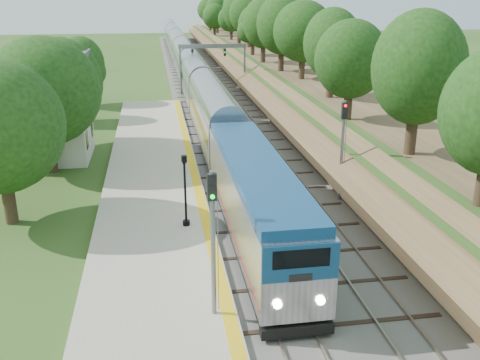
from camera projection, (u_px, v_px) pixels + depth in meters
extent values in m
cube|color=#4C4944|center=(206.00, 87.00, 72.00)|extent=(9.50, 170.00, 0.12)
cube|color=gray|center=(185.00, 87.00, 71.55)|extent=(0.08, 170.00, 0.16)
cube|color=gray|center=(196.00, 86.00, 71.77)|extent=(0.08, 170.00, 0.16)
cube|color=gray|center=(215.00, 86.00, 72.15)|extent=(0.08, 170.00, 0.16)
cube|color=gray|center=(225.00, 86.00, 72.36)|extent=(0.08, 170.00, 0.16)
cube|color=#ACA58B|center=(154.00, 221.00, 29.95)|extent=(6.40, 68.00, 0.38)
cube|color=gold|center=(204.00, 215.00, 30.31)|extent=(0.55, 68.00, 0.01)
cube|color=brown|center=(275.00, 75.00, 72.93)|extent=(9.00, 170.00, 3.00)
cube|color=brown|center=(246.00, 77.00, 72.42)|extent=(4.47, 170.00, 4.54)
cylinder|color=#332316|center=(475.00, 172.00, 25.25)|extent=(0.60, 0.60, 2.62)
cylinder|color=#332316|center=(264.00, 54.00, 71.77)|extent=(0.60, 0.60, 2.62)
sphere|color=#11350E|center=(265.00, 27.00, 70.57)|extent=(5.70, 5.70, 5.70)
cylinder|color=#332316|center=(219.00, 29.00, 118.29)|extent=(0.60, 0.60, 2.62)
sphere|color=#11350E|center=(219.00, 12.00, 117.09)|extent=(5.70, 5.70, 5.70)
cube|color=beige|center=(33.00, 116.00, 40.60)|extent=(8.00, 6.00, 6.80)
cube|color=#4C4F53|center=(26.00, 62.00, 39.26)|extent=(8.60, 6.60, 1.20)
cube|color=black|center=(87.00, 140.00, 40.05)|extent=(0.05, 1.10, 1.30)
cube|color=black|center=(92.00, 128.00, 43.40)|extent=(0.05, 1.10, 1.30)
cube|color=black|center=(83.00, 103.00, 39.12)|extent=(0.05, 1.10, 1.30)
cube|color=black|center=(89.00, 94.00, 42.47)|extent=(0.05, 1.10, 1.30)
cylinder|color=slate|center=(181.00, 70.00, 65.81)|extent=(0.24, 0.24, 6.20)
cylinder|color=slate|center=(245.00, 69.00, 67.00)|extent=(0.24, 0.24, 6.20)
cube|color=slate|center=(213.00, 46.00, 65.45)|extent=(8.40, 0.25, 0.50)
cube|color=black|center=(192.00, 53.00, 65.19)|extent=(0.30, 0.20, 0.90)
cube|color=black|center=(225.00, 52.00, 65.79)|extent=(0.30, 0.20, 0.90)
cylinder|color=#332316|center=(55.00, 157.00, 37.90)|extent=(0.60, 0.60, 2.45)
sphere|color=#11350E|center=(50.00, 111.00, 36.79)|extent=(5.32, 5.32, 5.32)
cylinder|color=#332316|center=(82.00, 110.00, 52.79)|extent=(0.60, 0.60, 2.45)
sphere|color=#11350E|center=(79.00, 76.00, 51.67)|extent=(5.32, 5.32, 5.32)
cube|color=black|center=(255.00, 232.00, 27.66)|extent=(2.61, 16.34, 0.57)
cube|color=#B7BAC1|center=(256.00, 199.00, 27.03)|extent=(2.84, 17.02, 3.21)
cube|color=navy|center=(256.00, 164.00, 26.42)|extent=(2.72, 16.34, 0.42)
cube|color=navy|center=(301.00, 263.00, 18.78)|extent=(2.81, 0.10, 1.42)
cube|color=black|center=(301.00, 259.00, 18.68)|extent=(2.08, 0.06, 0.71)
cube|color=#9D1C0F|center=(256.00, 218.00, 27.39)|extent=(2.86, 16.68, 0.09)
cube|color=#B7BAC1|center=(214.00, 121.00, 44.41)|extent=(2.84, 18.91, 3.69)
cube|color=#B7BAC1|center=(196.00, 83.00, 62.56)|extent=(2.84, 18.91, 3.69)
cube|color=#B7BAC1|center=(185.00, 62.00, 80.72)|extent=(2.84, 18.91, 3.69)
cube|color=#B7BAC1|center=(179.00, 49.00, 98.87)|extent=(2.84, 18.91, 3.69)
cube|color=#B7BAC1|center=(174.00, 40.00, 117.02)|extent=(2.84, 18.91, 3.69)
cube|color=#B7BAC1|center=(171.00, 33.00, 135.17)|extent=(2.84, 18.91, 3.69)
cylinder|color=black|center=(186.00, 223.00, 28.94)|extent=(0.39, 0.39, 0.27)
cylinder|color=black|center=(185.00, 193.00, 28.36)|extent=(0.12, 0.12, 3.45)
cube|color=black|center=(184.00, 159.00, 27.72)|extent=(0.29, 0.29, 0.35)
cube|color=silver|center=(184.00, 159.00, 27.72)|extent=(0.21, 0.21, 0.27)
cylinder|color=slate|center=(213.00, 245.00, 20.10)|extent=(0.18, 0.18, 5.92)
cube|color=black|center=(212.00, 187.00, 19.31)|extent=(0.35, 0.22, 1.02)
cylinder|color=#0CE526|center=(212.00, 188.00, 19.19)|extent=(0.16, 0.06, 0.16)
cylinder|color=slate|center=(342.00, 151.00, 32.23)|extent=(0.18, 0.18, 6.20)
cube|color=black|center=(345.00, 111.00, 31.40)|extent=(0.34, 0.22, 1.00)
cylinder|color=#FF0C0C|center=(345.00, 111.00, 31.27)|extent=(0.16, 0.06, 0.16)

